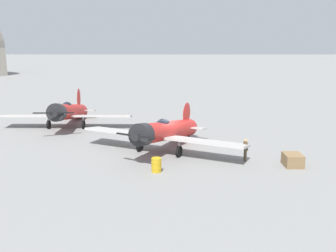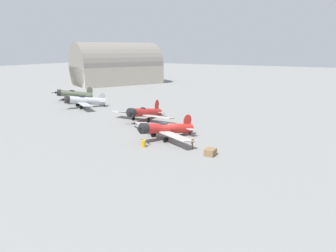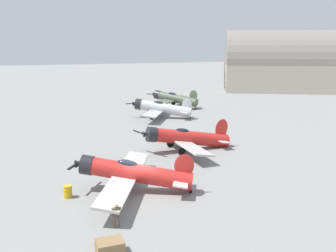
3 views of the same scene
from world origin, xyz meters
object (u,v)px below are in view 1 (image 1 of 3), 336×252
Objects in this scene: airplane_mid_apron at (69,112)px; ground_crew_mechanic at (246,148)px; equipment_crate at (293,160)px; airplane_foreground at (165,131)px; fuel_drum at (156,165)px.

ground_crew_mechanic is at bearing 53.81° from airplane_mid_apron.
equipment_crate is at bearing -29.33° from ground_crew_mechanic.
airplane_foreground reaches higher than ground_crew_mechanic.
fuel_drum is at bearing 34.02° from airplane_mid_apron.
fuel_drum is at bearing -168.69° from ground_crew_mechanic.
equipment_crate is (17.82, -12.04, -0.97)m from airplane_mid_apron.
fuel_drum reaches higher than equipment_crate.
airplane_mid_apron is at bearing -106.39° from airplane_foreground.
airplane_mid_apron reaches higher than ground_crew_mechanic.
equipment_crate is (8.46, -3.55, -1.07)m from airplane_foreground.
airplane_mid_apron is 18.51m from ground_crew_mechanic.
airplane_mid_apron is at bearing 145.96° from equipment_crate.
airplane_mid_apron is 8.33× the size of equipment_crate.
airplane_foreground is 6.09m from ground_crew_mechanic.
airplane_foreground is at bearing 146.04° from ground_crew_mechanic.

